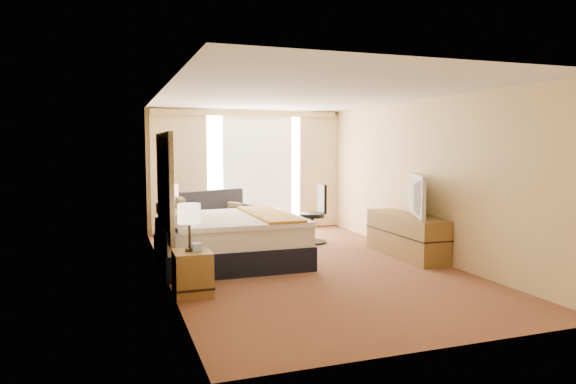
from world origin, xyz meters
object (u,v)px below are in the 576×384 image
object	(u,v)px
desk_chair	(315,217)
lamp_right	(169,193)
floor_lamp	(162,187)
lamp_left	(189,215)
television	(410,196)
nightstand_left	(192,273)
loveseat	(221,224)
bed	(229,239)
media_dresser	(406,236)
nightstand_right	(170,238)

from	to	relation	value
desk_chair	lamp_right	xyz separation A→B (m)	(-2.72, -0.16, 0.55)
floor_lamp	lamp_left	bearing A→B (deg)	-89.95
desk_chair	lamp_left	xyz separation A→B (m)	(-2.75, -2.66, 0.51)
television	floor_lamp	bearing A→B (deg)	80.22
lamp_right	nightstand_left	bearing A→B (deg)	-90.09
nightstand_left	lamp_left	world-z (taller)	lamp_left
loveseat	lamp_right	distance (m)	1.68
lamp_right	television	xyz separation A→B (m)	(3.65, -1.62, -0.01)
nightstand_left	television	distance (m)	3.83
bed	lamp_left	bearing A→B (deg)	-118.34
media_dresser	lamp_left	distance (m)	3.93
loveseat	bed	bearing A→B (deg)	-121.59
nightstand_left	floor_lamp	size ratio (longest dim) A/B	0.36
floor_lamp	desk_chair	bearing A→B (deg)	-14.17
nightstand_left	lamp_left	xyz separation A→B (m)	(-0.03, -0.00, 0.73)
nightstand_right	lamp_left	xyz separation A→B (m)	(-0.03, -2.50, 0.73)
bed	lamp_right	distance (m)	1.41
nightstand_right	media_dresser	world-z (taller)	media_dresser
nightstand_left	media_dresser	xyz separation A→B (m)	(3.70, 1.05, 0.07)
bed	nightstand_right	bearing A→B (deg)	130.30
bed	nightstand_left	bearing A→B (deg)	-117.60
nightstand_right	television	distance (m)	4.07
nightstand_left	nightstand_right	world-z (taller)	same
loveseat	floor_lamp	bearing A→B (deg)	166.33
bed	loveseat	size ratio (longest dim) A/B	1.25
floor_lamp	desk_chair	distance (m)	2.90
lamp_left	lamp_right	size ratio (longest dim) A/B	0.91
desk_chair	nightstand_right	bearing A→B (deg)	-170.71
nightstand_left	desk_chair	xyz separation A→B (m)	(2.72, 2.65, 0.22)
bed	floor_lamp	world-z (taller)	floor_lamp
nightstand_left	nightstand_right	distance (m)	2.50
lamp_right	television	world-z (taller)	television
loveseat	television	distance (m)	3.77
nightstand_right	loveseat	distance (m)	1.51
lamp_left	loveseat	bearing A→B (deg)	72.43
media_dresser	bed	xyz separation A→B (m)	(-2.89, 0.50, 0.04)
media_dresser	nightstand_right	bearing A→B (deg)	158.60
media_dresser	floor_lamp	distance (m)	4.44
loveseat	desk_chair	world-z (taller)	desk_chair
media_dresser	bed	world-z (taller)	bed
lamp_right	television	size ratio (longest dim) A/B	0.55
loveseat	lamp_left	xyz separation A→B (m)	(-1.12, -3.55, 0.69)
floor_lamp	nightstand_right	bearing A→B (deg)	-87.98
desk_chair	lamp_right	size ratio (longest dim) A/B	1.73
media_dresser	lamp_right	world-z (taller)	lamp_right
television	nightstand_left	bearing A→B (deg)	127.60
nightstand_left	lamp_right	bearing A→B (deg)	89.91
loveseat	desk_chair	size ratio (longest dim) A/B	1.56
bed	loveseat	xyz separation A→B (m)	(0.29, 2.00, -0.07)
nightstand_right	desk_chair	bearing A→B (deg)	3.25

